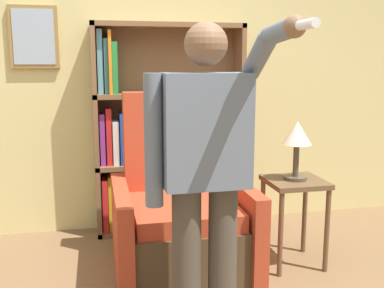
% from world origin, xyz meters
% --- Properties ---
extents(wall_back, '(8.00, 0.11, 2.80)m').
position_xyz_m(wall_back, '(-0.01, 2.03, 1.40)').
color(wall_back, '#DBCC84').
rests_on(wall_back, ground_plane).
extents(bookcase, '(1.30, 0.28, 1.81)m').
position_xyz_m(bookcase, '(0.09, 1.87, 0.87)').
color(bookcase, brown).
rests_on(bookcase, ground_plane).
extents(armchair, '(0.94, 0.90, 1.27)m').
position_xyz_m(armchair, '(0.16, 1.01, 0.38)').
color(armchair, '#4C3823').
rests_on(armchair, ground_plane).
extents(person_standing, '(0.57, 0.78, 1.68)m').
position_xyz_m(person_standing, '(0.12, 0.12, 0.96)').
color(person_standing, '#473D33').
rests_on(person_standing, ground_plane).
extents(side_table, '(0.41, 0.41, 0.65)m').
position_xyz_m(side_table, '(1.00, 0.95, 0.52)').
color(side_table, brown).
rests_on(side_table, ground_plane).
extents(table_lamp, '(0.21, 0.21, 0.43)m').
position_xyz_m(table_lamp, '(1.00, 0.95, 0.95)').
color(table_lamp, '#4C4233').
rests_on(table_lamp, side_table).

